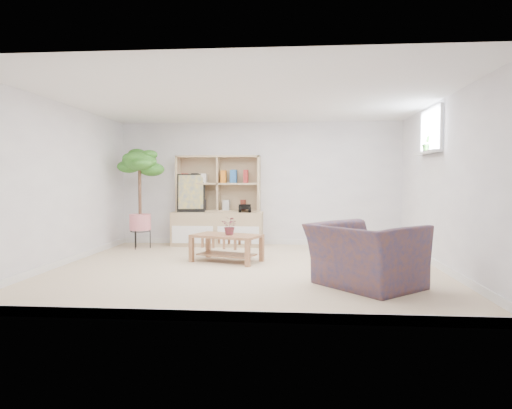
# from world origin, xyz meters

# --- Properties ---
(floor) EXTENTS (5.50, 5.00, 0.01)m
(floor) POSITION_xyz_m (0.00, 0.00, 0.00)
(floor) COLOR beige
(floor) RESTS_ON ground
(ceiling) EXTENTS (5.50, 5.00, 0.01)m
(ceiling) POSITION_xyz_m (0.00, 0.00, 2.40)
(ceiling) COLOR white
(ceiling) RESTS_ON walls
(walls) EXTENTS (5.51, 5.01, 2.40)m
(walls) POSITION_xyz_m (0.00, 0.00, 1.20)
(walls) COLOR silver
(walls) RESTS_ON floor
(baseboard) EXTENTS (5.50, 5.00, 0.10)m
(baseboard) POSITION_xyz_m (0.00, 0.00, 0.05)
(baseboard) COLOR white
(baseboard) RESTS_ON floor
(window) EXTENTS (0.10, 0.98, 0.68)m
(window) POSITION_xyz_m (2.73, 0.60, 2.00)
(window) COLOR #C4E3FF
(window) RESTS_ON walls
(window_sill) EXTENTS (0.14, 1.00, 0.04)m
(window_sill) POSITION_xyz_m (2.67, 0.60, 1.68)
(window_sill) COLOR white
(window_sill) RESTS_ON walls
(storage_unit) EXTENTS (1.74, 0.59, 1.74)m
(storage_unit) POSITION_xyz_m (-0.79, 2.24, 0.87)
(storage_unit) COLOR tan
(storage_unit) RESTS_ON floor
(poster) EXTENTS (0.54, 0.21, 0.74)m
(poster) POSITION_xyz_m (-1.29, 2.17, 1.02)
(poster) COLOR yellow
(poster) RESTS_ON storage_unit
(toy_truck) EXTENTS (0.36, 0.27, 0.18)m
(toy_truck) POSITION_xyz_m (-0.25, 2.13, 0.74)
(toy_truck) COLOR black
(toy_truck) RESTS_ON storage_unit
(coffee_table) EXTENTS (1.16, 0.89, 0.42)m
(coffee_table) POSITION_xyz_m (-0.36, 0.50, 0.21)
(coffee_table) COLOR #915B36
(coffee_table) RESTS_ON floor
(table_plant) EXTENTS (0.32, 0.30, 0.28)m
(table_plant) POSITION_xyz_m (-0.30, 0.45, 0.56)
(table_plant) COLOR #20521C
(table_plant) RESTS_ON coffee_table
(floor_tree) EXTENTS (0.85, 0.85, 1.86)m
(floor_tree) POSITION_xyz_m (-2.16, 1.75, 0.93)
(floor_tree) COLOR #2D6624
(floor_tree) RESTS_ON floor
(armchair) EXTENTS (1.52, 1.53, 0.85)m
(armchair) POSITION_xyz_m (1.52, -1.04, 0.43)
(armchair) COLOR navy
(armchair) RESTS_ON floor
(sill_plant) EXTENTS (0.14, 0.12, 0.24)m
(sill_plant) POSITION_xyz_m (2.67, 0.65, 1.82)
(sill_plant) COLOR #2D6624
(sill_plant) RESTS_ON window_sill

